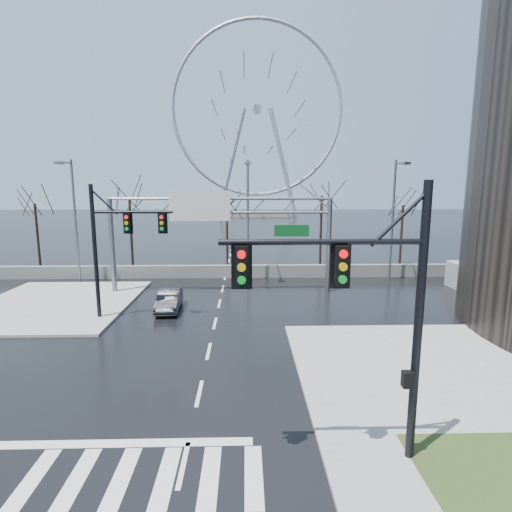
{
  "coord_description": "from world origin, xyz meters",
  "views": [
    {
      "loc": [
        1.8,
        -14.26,
        7.8
      ],
      "look_at": [
        2.39,
        7.83,
        4.0
      ],
      "focal_mm": 28.0,
      "sensor_mm": 36.0,
      "label": 1
    }
  ],
  "objects_px": {
    "signal_mast_far": "(114,239)",
    "ferris_wheel": "(257,117)",
    "sign_gantry": "(216,224)",
    "signal_mast_near": "(371,299)",
    "car": "(169,300)"
  },
  "relations": [
    {
      "from": "signal_mast_far",
      "to": "ferris_wheel",
      "type": "distance_m",
      "value": 89.3
    },
    {
      "from": "sign_gantry",
      "to": "ferris_wheel",
      "type": "xyz_separation_m",
      "value": [
        5.38,
        80.04,
        20.95
      ]
    },
    {
      "from": "sign_gantry",
      "to": "ferris_wheel",
      "type": "height_order",
      "value": "ferris_wheel"
    },
    {
      "from": "signal_mast_near",
      "to": "sign_gantry",
      "type": "bearing_deg",
      "value": 106.19
    },
    {
      "from": "ferris_wheel",
      "to": "car",
      "type": "bearing_deg",
      "value": -95.51
    },
    {
      "from": "signal_mast_near",
      "to": "car",
      "type": "xyz_separation_m",
      "value": [
        -8.27,
        14.72,
        -4.23
      ]
    },
    {
      "from": "car",
      "to": "ferris_wheel",
      "type": "bearing_deg",
      "value": 81.85
    },
    {
      "from": "signal_mast_far",
      "to": "ferris_wheel",
      "type": "relative_size",
      "value": 0.16
    },
    {
      "from": "signal_mast_near",
      "to": "signal_mast_far",
      "type": "height_order",
      "value": "same"
    },
    {
      "from": "signal_mast_near",
      "to": "ferris_wheel",
      "type": "relative_size",
      "value": 0.16
    },
    {
      "from": "signal_mast_far",
      "to": "car",
      "type": "bearing_deg",
      "value": 32.24
    },
    {
      "from": "signal_mast_far",
      "to": "car",
      "type": "height_order",
      "value": "signal_mast_far"
    },
    {
      "from": "signal_mast_near",
      "to": "signal_mast_far",
      "type": "distance_m",
      "value": 17.03
    },
    {
      "from": "sign_gantry",
      "to": "ferris_wheel",
      "type": "distance_m",
      "value": 82.91
    },
    {
      "from": "signal_mast_far",
      "to": "ferris_wheel",
      "type": "height_order",
      "value": "ferris_wheel"
    }
  ]
}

